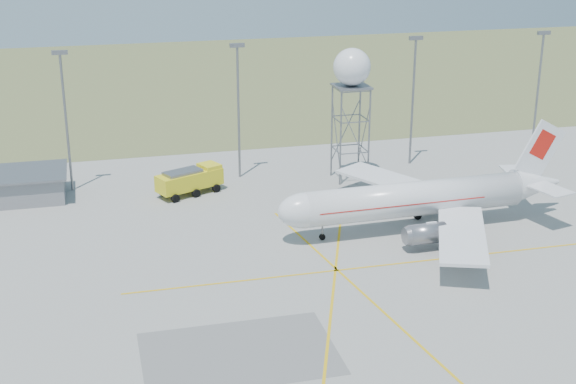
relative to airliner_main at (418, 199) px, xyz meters
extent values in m
cube|color=#4F5B32|center=(-8.05, 100.55, -4.08)|extent=(400.00, 120.00, 0.03)
cylinder|color=slate|center=(-43.05, 26.55, 5.91)|extent=(0.36, 0.36, 20.00)
cube|color=slate|center=(-43.05, 26.55, 16.11)|extent=(2.20, 0.50, 0.60)
cylinder|color=slate|center=(-18.05, 26.55, 5.91)|extent=(0.36, 0.36, 20.00)
cube|color=slate|center=(-18.05, 26.55, 16.11)|extent=(2.20, 0.50, 0.60)
cylinder|color=slate|center=(9.95, 26.55, 5.91)|extent=(0.36, 0.36, 20.00)
cube|color=slate|center=(9.95, 26.55, 16.11)|extent=(2.20, 0.50, 0.60)
cylinder|color=slate|center=(31.95, 26.55, 5.91)|extent=(0.36, 0.36, 20.00)
cube|color=slate|center=(31.95, 26.55, 16.11)|extent=(2.20, 0.50, 0.60)
cylinder|color=silver|center=(-0.67, -0.02, 0.11)|extent=(28.93, 5.42, 4.43)
ellipsoid|color=silver|center=(-15.06, -0.52, 0.11)|extent=(7.24, 4.67, 4.43)
cube|color=black|center=(-16.39, -0.57, 0.78)|extent=(1.76, 2.49, 1.08)
cone|color=silver|center=(17.04, 0.59, 0.45)|extent=(6.79, 4.66, 4.43)
cube|color=silver|center=(17.04, 0.59, 5.10)|extent=(7.10, 0.58, 8.33)
cube|color=red|center=(17.26, 0.60, 5.87)|extent=(3.83, 0.51, 4.27)
cube|color=silver|center=(16.36, 4.11, 1.00)|extent=(3.75, 6.21, 0.20)
cube|color=silver|center=(16.60, -2.97, 1.00)|extent=(3.75, 6.21, 0.20)
cube|color=silver|center=(0.64, 10.00, -0.99)|extent=(13.01, 18.14, 0.40)
cube|color=silver|center=(1.33, -9.93, -0.99)|extent=(12.07, 18.35, 0.40)
cylinder|color=slate|center=(-2.00, 6.36, -1.99)|extent=(4.74, 2.71, 2.55)
cylinder|color=slate|center=(-1.56, -6.48, -1.99)|extent=(4.74, 2.71, 2.55)
cube|color=red|center=(-2.89, -0.10, 0.23)|extent=(22.29, 5.23, 0.13)
cylinder|color=black|center=(-12.85, -0.44, -3.59)|extent=(0.80, 0.80, 1.00)
cube|color=black|center=(1.54, 0.05, -3.59)|extent=(1.34, 6.68, 1.00)
cylinder|color=slate|center=(1.54, 0.05, -3.10)|extent=(0.27, 0.27, 1.99)
cylinder|color=slate|center=(-4.28, 19.22, 3.08)|extent=(0.26, 0.26, 14.34)
cylinder|color=slate|center=(0.14, 19.22, 3.08)|extent=(0.26, 0.26, 14.34)
cylinder|color=slate|center=(0.14, 23.63, 3.08)|extent=(0.26, 0.26, 14.34)
cylinder|color=slate|center=(-4.28, 23.63, 3.08)|extent=(0.26, 0.26, 14.34)
cube|color=slate|center=(-2.07, 21.42, 10.25)|extent=(5.01, 5.01, 0.28)
sphere|color=silver|center=(-2.07, 21.42, 13.12)|extent=(5.52, 5.52, 5.52)
cube|color=yellow|center=(-26.56, 20.55, -1.93)|extent=(10.19, 6.96, 2.38)
cube|color=yellow|center=(-23.41, 21.97, -0.96)|extent=(3.61, 3.82, 1.51)
cube|color=black|center=(-22.72, 22.29, -0.85)|extent=(1.26, 2.60, 1.08)
cube|color=slate|center=(-27.54, 20.10, -0.53)|extent=(5.99, 4.59, 0.43)
camera|label=1|loc=(-39.70, -88.76, 35.04)|focal=50.00mm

